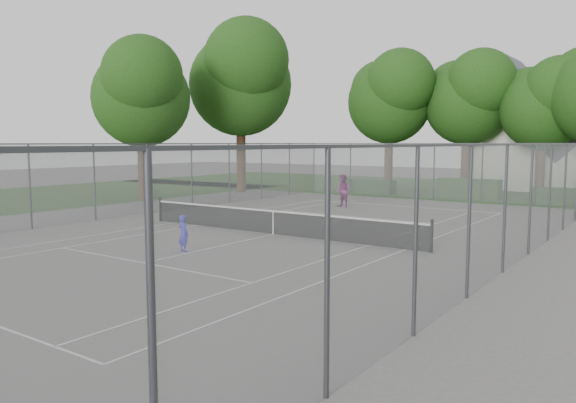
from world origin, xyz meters
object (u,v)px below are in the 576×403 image
Objects in this scene: woman_player at (343,191)px; tennis_net at (273,221)px; house at (535,136)px; girl_player at (183,233)px.

tennis_net is at bearing -61.10° from woman_player.
house is 33.51m from girl_player.
tennis_net is 10.66× the size of girl_player.
girl_player is (-0.33, -4.46, 0.09)m from tennis_net.
house is (3.52, 28.65, 3.57)m from tennis_net.
house is 8.41× the size of girl_player.
girl_player is at bearing -66.67° from woman_player.
tennis_net is 29.08m from house.
girl_player is (-3.84, -33.11, -3.48)m from house.
woman_player is (-2.39, 9.67, 0.40)m from tennis_net.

